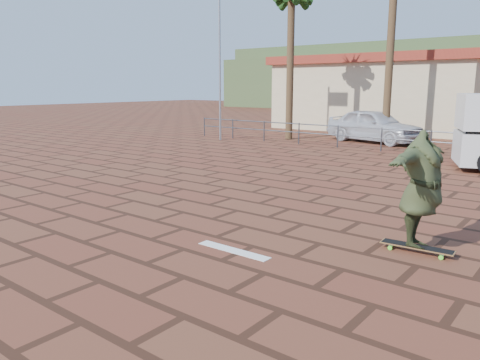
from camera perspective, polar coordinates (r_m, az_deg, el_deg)
name	(u,v)px	position (r m, az deg, el deg)	size (l,w,h in m)	color
ground	(244,226)	(9.20, 0.50, -5.67)	(120.00, 120.00, 0.00)	brown
paint_stripe	(233,250)	(7.90, -0.81, -8.58)	(1.40, 0.22, 0.01)	white
guardrail	(431,138)	(19.82, 22.28, 4.71)	(24.06, 0.06, 1.00)	#47494F
flagpole	(222,45)	(23.64, -2.26, 16.11)	(1.30, 0.10, 8.00)	gray
building_west	(382,93)	(31.12, 16.97, 10.16)	(12.60, 7.60, 4.50)	beige
hill_back	(365,76)	(68.67, 14.97, 12.13)	(35.00, 14.00, 8.00)	#384C28
longboard	(417,247)	(8.31, 20.76, -7.67)	(1.18, 0.33, 0.11)	olive
skateboarder	(422,189)	(8.05, 21.25, -1.07)	(2.35, 0.64, 1.91)	#333B20
car_silver	(374,126)	(23.72, 16.02, 6.40)	(1.91, 4.74, 1.61)	silver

